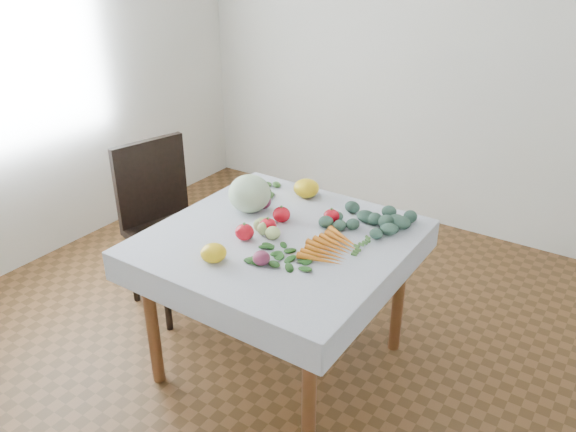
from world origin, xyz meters
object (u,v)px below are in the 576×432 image
at_px(cabbage, 250,193).
at_px(carrot_bunch, 330,248).
at_px(table, 280,254).
at_px(chair, 164,214).
at_px(heirloom_back, 306,188).

xyz_separation_m(cabbage, carrot_bunch, (0.54, -0.13, -0.08)).
bearing_deg(carrot_bunch, cabbage, 166.66).
bearing_deg(table, cabbage, 154.13).
bearing_deg(chair, table, -8.56).
height_order(chair, cabbage, chair).
distance_m(chair, carrot_bunch, 1.20).
xyz_separation_m(cabbage, heirloom_back, (0.14, 0.31, -0.05)).
xyz_separation_m(chair, cabbage, (0.64, -0.00, 0.29)).
relative_size(cabbage, carrot_bunch, 0.67).
distance_m(chair, heirloom_back, 0.87).
height_order(table, heirloom_back, heirloom_back).
distance_m(cabbage, heirloom_back, 0.34).
xyz_separation_m(table, cabbage, (-0.27, 0.13, 0.20)).
bearing_deg(cabbage, table, -25.87).
relative_size(table, chair, 1.02).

